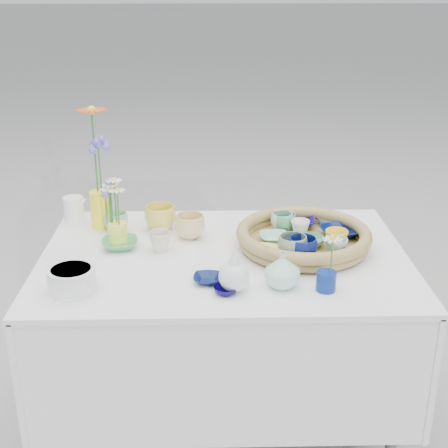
{
  "coord_description": "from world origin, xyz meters",
  "views": [
    {
      "loc": [
        -0.05,
        -1.96,
        1.66
      ],
      "look_at": [
        0.0,
        0.02,
        0.87
      ],
      "focal_mm": 50.0,
      "sensor_mm": 36.0,
      "label": 1
    }
  ],
  "objects_px": {
    "wicker_tray": "(303,238)",
    "bud_vase_seafoam": "(282,270)",
    "tall_vase_yellow": "(101,210)",
    "display_table": "(224,432)"
  },
  "relations": [
    {
      "from": "wicker_tray",
      "to": "tall_vase_yellow",
      "type": "relative_size",
      "value": 3.28
    },
    {
      "from": "display_table",
      "to": "bud_vase_seafoam",
      "type": "distance_m",
      "value": 0.87
    },
    {
      "from": "bud_vase_seafoam",
      "to": "tall_vase_yellow",
      "type": "distance_m",
      "value": 0.81
    },
    {
      "from": "display_table",
      "to": "wicker_tray",
      "type": "bearing_deg",
      "value": 10.12
    },
    {
      "from": "wicker_tray",
      "to": "tall_vase_yellow",
      "type": "height_order",
      "value": "tall_vase_yellow"
    },
    {
      "from": "display_table",
      "to": "wicker_tray",
      "type": "xyz_separation_m",
      "value": [
        0.28,
        0.05,
        0.8
      ]
    },
    {
      "from": "tall_vase_yellow",
      "to": "bud_vase_seafoam",
      "type": "bearing_deg",
      "value": -38.47
    },
    {
      "from": "wicker_tray",
      "to": "bud_vase_seafoam",
      "type": "bearing_deg",
      "value": -110.14
    },
    {
      "from": "bud_vase_seafoam",
      "to": "wicker_tray",
      "type": "bearing_deg",
      "value": 69.86
    },
    {
      "from": "wicker_tray",
      "to": "tall_vase_yellow",
      "type": "xyz_separation_m",
      "value": [
        -0.74,
        0.21,
        0.03
      ]
    }
  ]
}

